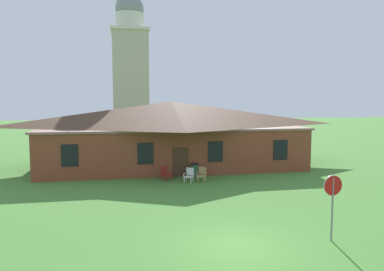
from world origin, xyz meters
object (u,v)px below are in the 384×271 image
(lawn_chair_near_door, at_px, (189,175))
(lawn_chair_left_end, at_px, (202,174))
(stop_sign, at_px, (333,194))
(lawn_chair_by_porch, at_px, (166,173))
(trash_bin, at_px, (195,170))

(lawn_chair_near_door, height_order, lawn_chair_left_end, same)
(stop_sign, bearing_deg, lawn_chair_near_door, 107.84)
(stop_sign, xyz_separation_m, lawn_chair_left_end, (-2.66, 11.07, -1.33))
(lawn_chair_near_door, bearing_deg, lawn_chair_by_porch, 148.86)
(stop_sign, relative_size, lawn_chair_near_door, 2.68)
(stop_sign, distance_m, lawn_chair_near_door, 11.64)
(lawn_chair_near_door, xyz_separation_m, trash_bin, (0.66, 1.49, -0.00))
(lawn_chair_by_porch, xyz_separation_m, lawn_chair_left_end, (2.37, -0.84, 0.00))
(stop_sign, height_order, lawn_chair_by_porch, stop_sign)
(trash_bin, bearing_deg, stop_sign, -77.02)
(lawn_chair_near_door, height_order, trash_bin, trash_bin)
(stop_sign, height_order, trash_bin, stop_sign)
(stop_sign, distance_m, lawn_chair_by_porch, 12.99)
(stop_sign, relative_size, lawn_chair_left_end, 2.68)
(lawn_chair_by_porch, xyz_separation_m, lawn_chair_near_door, (1.49, -0.90, 0.00))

